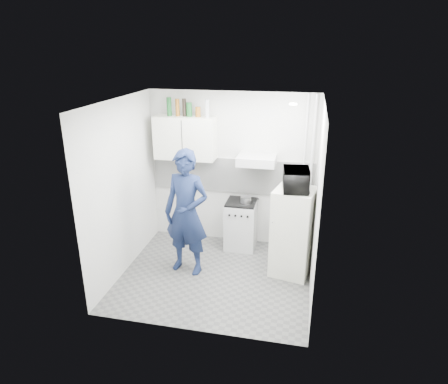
# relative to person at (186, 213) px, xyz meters

# --- Properties ---
(floor) EXTENTS (2.80, 2.80, 0.00)m
(floor) POSITION_rel_person_xyz_m (0.45, -0.09, -0.96)
(floor) COLOR #575854
(floor) RESTS_ON ground
(ceiling) EXTENTS (2.80, 2.80, 0.00)m
(ceiling) POSITION_rel_person_xyz_m (0.45, -0.09, 1.64)
(ceiling) COLOR white
(ceiling) RESTS_ON wall_back
(wall_back) EXTENTS (2.80, 0.00, 2.80)m
(wall_back) POSITION_rel_person_xyz_m (0.45, 1.16, 0.34)
(wall_back) COLOR silver
(wall_back) RESTS_ON floor
(wall_left) EXTENTS (0.00, 2.60, 2.60)m
(wall_left) POSITION_rel_person_xyz_m (-0.95, -0.09, 0.34)
(wall_left) COLOR silver
(wall_left) RESTS_ON floor
(wall_right) EXTENTS (0.00, 2.60, 2.60)m
(wall_right) POSITION_rel_person_xyz_m (1.85, -0.09, 0.34)
(wall_right) COLOR silver
(wall_right) RESTS_ON floor
(person) EXTENTS (0.77, 0.57, 1.91)m
(person) POSITION_rel_person_xyz_m (0.00, 0.00, 0.00)
(person) COLOR #131E3F
(person) RESTS_ON floor
(stove) EXTENTS (0.50, 0.50, 0.81)m
(stove) POSITION_rel_person_xyz_m (0.67, 0.91, -0.55)
(stove) COLOR #BDBDBD
(stove) RESTS_ON floor
(fridge) EXTENTS (0.66, 0.66, 1.35)m
(fridge) POSITION_rel_person_xyz_m (1.55, 0.27, -0.28)
(fridge) COLOR white
(fridge) RESTS_ON floor
(stove_top) EXTENTS (0.48, 0.48, 0.03)m
(stove_top) POSITION_rel_person_xyz_m (0.67, 0.91, -0.13)
(stove_top) COLOR black
(stove_top) RESTS_ON stove
(saucepan) EXTENTS (0.18, 0.18, 0.10)m
(saucepan) POSITION_rel_person_xyz_m (0.74, 0.88, -0.07)
(saucepan) COLOR silver
(saucepan) RESTS_ON stove_top
(microwave) EXTENTS (0.57, 0.41, 0.30)m
(microwave) POSITION_rel_person_xyz_m (1.55, 0.27, 0.54)
(microwave) COLOR black
(microwave) RESTS_ON fridge
(bottle_b) EXTENTS (0.08, 0.08, 0.30)m
(bottle_b) POSITION_rel_person_xyz_m (-0.55, 0.99, 1.39)
(bottle_b) COLOR #144C1E
(bottle_b) RESTS_ON upper_cabinet
(bottle_c) EXTENTS (0.07, 0.07, 0.28)m
(bottle_c) POSITION_rel_person_xyz_m (-0.41, 0.99, 1.38)
(bottle_c) COLOR brown
(bottle_c) RESTS_ON upper_cabinet
(bottle_d) EXTENTS (0.06, 0.06, 0.28)m
(bottle_d) POSITION_rel_person_xyz_m (-0.29, 0.99, 1.38)
(bottle_d) COLOR black
(bottle_d) RESTS_ON upper_cabinet
(canister_a) EXTENTS (0.09, 0.09, 0.23)m
(canister_a) POSITION_rel_person_xyz_m (-0.21, 0.99, 1.36)
(canister_a) COLOR #144C1E
(canister_a) RESTS_ON upper_cabinet
(canister_b) EXTENTS (0.08, 0.08, 0.16)m
(canister_b) POSITION_rel_person_xyz_m (-0.07, 0.99, 1.32)
(canister_b) COLOR brown
(canister_b) RESTS_ON upper_cabinet
(bottle_e) EXTENTS (0.07, 0.07, 0.28)m
(bottle_e) POSITION_rel_person_xyz_m (0.08, 0.99, 1.38)
(bottle_e) COLOR #B2B7BC
(bottle_e) RESTS_ON upper_cabinet
(upper_cabinet) EXTENTS (1.00, 0.35, 0.70)m
(upper_cabinet) POSITION_rel_person_xyz_m (-0.30, 0.99, 0.89)
(upper_cabinet) COLOR white
(upper_cabinet) RESTS_ON wall_back
(range_hood) EXTENTS (0.60, 0.50, 0.14)m
(range_hood) POSITION_rel_person_xyz_m (0.90, 0.91, 0.61)
(range_hood) COLOR #BDBDBD
(range_hood) RESTS_ON wall_back
(backsplash) EXTENTS (2.74, 0.03, 0.60)m
(backsplash) POSITION_rel_person_xyz_m (0.45, 1.15, 0.24)
(backsplash) COLOR white
(backsplash) RESTS_ON wall_back
(pipe_a) EXTENTS (0.05, 0.05, 2.60)m
(pipe_a) POSITION_rel_person_xyz_m (1.75, 1.08, 0.34)
(pipe_a) COLOR #BDBDBD
(pipe_a) RESTS_ON floor
(pipe_b) EXTENTS (0.04, 0.04, 2.60)m
(pipe_b) POSITION_rel_person_xyz_m (1.63, 1.08, 0.34)
(pipe_b) COLOR #BDBDBD
(pipe_b) RESTS_ON floor
(ceiling_spot_fixture) EXTENTS (0.10, 0.10, 0.02)m
(ceiling_spot_fixture) POSITION_rel_person_xyz_m (1.45, 0.11, 1.61)
(ceiling_spot_fixture) COLOR white
(ceiling_spot_fixture) RESTS_ON ceiling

